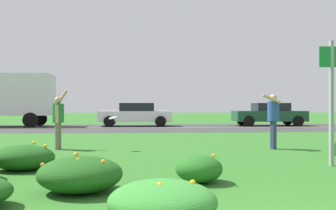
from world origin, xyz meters
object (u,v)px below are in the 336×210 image
Objects in this scene: frisbee_pale_blue at (113,118)px; car_white_center_right at (136,114)px; person_thrower_green_shirt at (58,118)px; person_catcher_blue_shirt at (273,116)px; car_dark_green_center_left at (269,114)px; sign_post_near_path at (332,90)px.

car_white_center_right reaches higher than frisbee_pale_blue.
person_catcher_blue_shirt is (6.34, -0.34, 0.04)m from person_thrower_green_shirt.
person_thrower_green_shirt is at bearing -129.10° from car_dark_green_center_left.
car_dark_green_center_left is (10.66, 13.12, -0.19)m from person_thrower_green_shirt.
frisbee_pale_blue is 0.05× the size of car_dark_green_center_left.
person_thrower_green_shirt is 0.39× the size of car_dark_green_center_left.
car_white_center_right is at bearing 107.41° from person_catcher_blue_shirt.
frisbee_pale_blue is 16.24m from car_dark_green_center_left.
car_dark_green_center_left is 1.00× the size of car_white_center_right.
person_thrower_green_shirt is at bearing 166.96° from frisbee_pale_blue.
car_dark_green_center_left is (9.04, 13.49, -0.19)m from frisbee_pale_blue.
sign_post_near_path is 0.59× the size of car_dark_green_center_left.
sign_post_near_path is 7.48m from person_thrower_green_shirt.
person_catcher_blue_shirt is at bearing -107.81° from car_dark_green_center_left.
car_white_center_right is (-8.54, 0.00, 0.00)m from car_dark_green_center_left.
person_thrower_green_shirt is (-6.46, 3.70, -0.68)m from sign_post_near_path.
sign_post_near_path is at bearing -75.52° from car_white_center_right.
car_dark_green_center_left is at bearing 50.90° from person_thrower_green_shirt.
frisbee_pale_blue is 0.05× the size of car_white_center_right.
sign_post_near_path reaches higher than person_thrower_green_shirt.
person_catcher_blue_shirt is at bearing 92.13° from sign_post_near_path.
sign_post_near_path is 1.51× the size of person_thrower_green_shirt.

